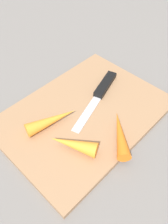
% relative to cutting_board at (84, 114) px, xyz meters
% --- Properties ---
extents(ground_plane, '(1.40, 1.40, 0.00)m').
position_rel_cutting_board_xyz_m(ground_plane, '(0.00, 0.00, -0.01)').
color(ground_plane, slate).
extents(cutting_board, '(0.36, 0.26, 0.01)m').
position_rel_cutting_board_xyz_m(cutting_board, '(0.00, 0.00, 0.00)').
color(cutting_board, '#99704C').
rests_on(cutting_board, ground_plane).
extents(knife, '(0.20, 0.08, 0.01)m').
position_rel_cutting_board_xyz_m(knife, '(-0.08, -0.02, 0.01)').
color(knife, '#B7B7BC').
rests_on(knife, cutting_board).
extents(carrot_longest, '(0.11, 0.06, 0.03)m').
position_rel_cutting_board_xyz_m(carrot_longest, '(0.07, -0.02, 0.02)').
color(carrot_longest, orange).
rests_on(carrot_longest, cutting_board).
extents(carrot_shortest, '(0.07, 0.10, 0.03)m').
position_rel_cutting_board_xyz_m(carrot_shortest, '(0.08, 0.05, 0.02)').
color(carrot_shortest, orange).
rests_on(carrot_shortest, cutting_board).
extents(carrot_medium, '(0.09, 0.10, 0.03)m').
position_rel_cutting_board_xyz_m(carrot_medium, '(-0.00, 0.10, 0.02)').
color(carrot_medium, orange).
rests_on(carrot_medium, cutting_board).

